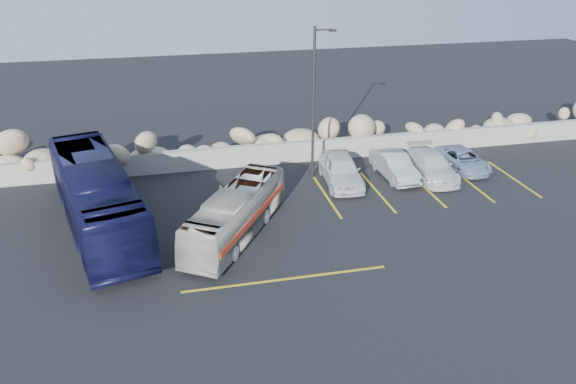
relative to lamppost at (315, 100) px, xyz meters
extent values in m
plane|color=black|center=(-2.56, -9.50, -4.30)|extent=(90.00, 90.00, 0.00)
cube|color=gray|center=(-2.56, 2.50, -3.70)|extent=(60.00, 0.40, 1.20)
cube|color=gold|center=(-5.06, -2.50, -4.29)|extent=(0.12, 5.00, 0.01)
cube|color=gold|center=(0.04, -2.50, -4.29)|extent=(0.12, 5.00, 0.01)
cube|color=gold|center=(2.74, -2.50, -4.29)|extent=(0.12, 5.00, 0.01)
cube|color=gold|center=(5.34, -2.50, -4.29)|extent=(0.12, 5.00, 0.01)
cube|color=gold|center=(7.94, -2.50, -4.29)|extent=(0.12, 5.00, 0.01)
cube|color=gold|center=(10.54, -2.50, -4.29)|extent=(0.12, 5.00, 0.01)
cube|color=gold|center=(-3.56, -9.30, -4.29)|extent=(8.00, 0.12, 0.01)
cylinder|color=#2D2A28|center=(-0.06, 0.00, -0.30)|extent=(0.14, 0.14, 8.00)
cylinder|color=#2D2A28|center=(0.39, 0.00, 3.50)|extent=(0.90, 0.08, 0.08)
cube|color=#2D2A28|center=(0.84, 0.00, 3.45)|extent=(0.35, 0.18, 0.12)
imported|color=#B8B6A6|center=(-4.92, -5.41, -3.24)|extent=(5.53, 7.35, 2.11)
imported|color=#101136|center=(-10.81, -3.33, -2.76)|extent=(5.26, 11.35, 3.08)
imported|color=silver|center=(1.23, -1.05, -3.53)|extent=(2.15, 4.61, 1.53)
imported|color=#B5B5BA|center=(4.31, -0.92, -3.64)|extent=(1.56, 4.01, 1.30)
imported|color=silver|center=(6.31, -1.29, -3.65)|extent=(2.16, 4.61, 1.30)
imported|color=#7C90B0|center=(8.52, -0.64, -3.75)|extent=(1.96, 3.98, 1.09)
camera|label=1|loc=(-7.47, -27.01, 7.82)|focal=35.00mm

